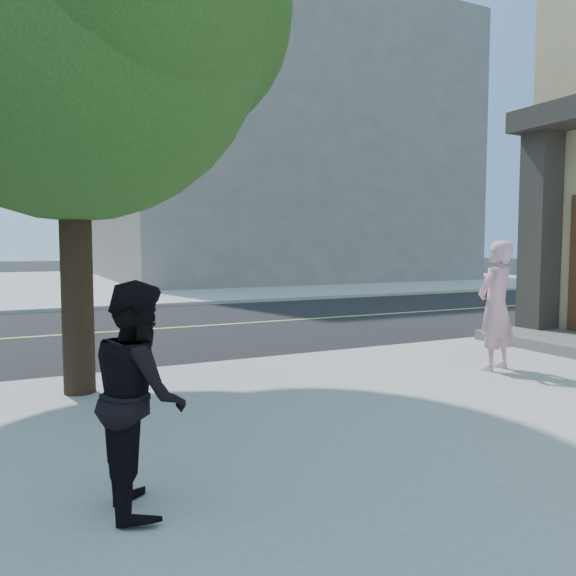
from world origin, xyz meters
TOP-DOWN VIEW (x-y plane):
  - sidewalk_ne at (13.50, 21.50)m, footprint 29.00×25.00m
  - filler_ne at (14.00, 22.00)m, footprint 18.00×16.00m
  - man_on_phone at (6.74, -2.26)m, footprint 0.75×0.59m
  - pedestrian at (1.38, -4.29)m, footprint 0.63×0.78m

SIDE VIEW (x-z plane):
  - sidewalk_ne at x=13.50m, z-range 0.00..0.12m
  - pedestrian at x=1.38m, z-range 0.12..1.65m
  - man_on_phone at x=6.74m, z-range 0.12..1.95m
  - filler_ne at x=14.00m, z-range 0.12..14.12m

